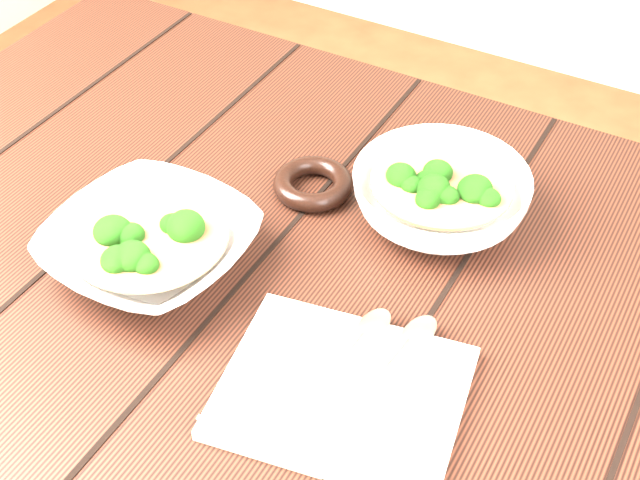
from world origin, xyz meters
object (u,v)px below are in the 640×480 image
table (292,321)px  napkin (342,392)px  soup_bowl_front (150,245)px  soup_bowl_back (440,195)px  trivet (313,184)px

table → napkin: 0.25m
soup_bowl_front → soup_bowl_back: size_ratio=0.92×
trivet → table: bearing=-74.3°
table → napkin: napkin is taller
table → soup_bowl_front: bearing=-142.5°
table → soup_bowl_front: 0.21m
table → soup_bowl_front: (-0.12, -0.09, 0.15)m
trivet → soup_bowl_front: bearing=-115.1°
trivet → napkin: size_ratio=0.43×
table → trivet: 0.17m
soup_bowl_front → napkin: (0.27, -0.06, -0.02)m
napkin → soup_bowl_back: bearing=85.1°
soup_bowl_front → trivet: (0.09, 0.20, -0.02)m
soup_bowl_back → trivet: 0.16m
table → soup_bowl_back: size_ratio=4.78×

